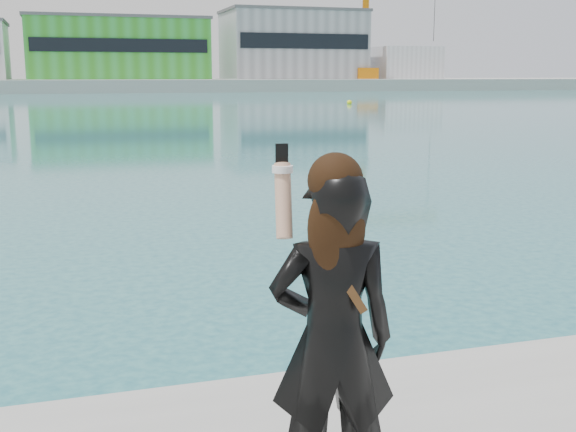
% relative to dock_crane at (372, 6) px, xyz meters
% --- Properties ---
extents(far_quay, '(320.00, 40.00, 2.00)m').
position_rel_dock_crane_xyz_m(far_quay, '(-53.20, 8.00, -14.07)').
color(far_quay, '#9E9E99').
rests_on(far_quay, ground).
extents(warehouse_green, '(30.60, 16.36, 10.50)m').
position_rel_dock_crane_xyz_m(warehouse_green, '(-45.20, 5.98, -7.81)').
color(warehouse_green, green).
rests_on(warehouse_green, far_quay).
extents(warehouse_grey_right, '(25.50, 15.35, 12.50)m').
position_rel_dock_crane_xyz_m(warehouse_grey_right, '(-13.20, 5.98, -6.80)').
color(warehouse_grey_right, gray).
rests_on(warehouse_grey_right, far_quay).
extents(ancillary_shed, '(12.00, 10.00, 6.00)m').
position_rel_dock_crane_xyz_m(ancillary_shed, '(8.80, 4.00, -10.07)').
color(ancillary_shed, silver).
rests_on(ancillary_shed, far_quay).
extents(dock_crane, '(23.00, 4.00, 24.00)m').
position_rel_dock_crane_xyz_m(dock_crane, '(0.00, 0.00, 0.00)').
color(dock_crane, orange).
rests_on(dock_crane, far_quay).
extents(flagpole_right, '(1.28, 0.16, 8.00)m').
position_rel_dock_crane_xyz_m(flagpole_right, '(-31.11, -1.00, -8.53)').
color(flagpole_right, silver).
rests_on(flagpole_right, far_quay).
extents(buoy_near, '(0.50, 0.50, 0.50)m').
position_rel_dock_crane_xyz_m(buoy_near, '(-28.40, -59.95, -15.07)').
color(buoy_near, '#FCFF0D').
rests_on(buoy_near, ground).
extents(woman, '(0.66, 0.50, 1.72)m').
position_rel_dock_crane_xyz_m(woman, '(-53.85, -122.54, -13.40)').
color(woman, black).
rests_on(woman, near_quay).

